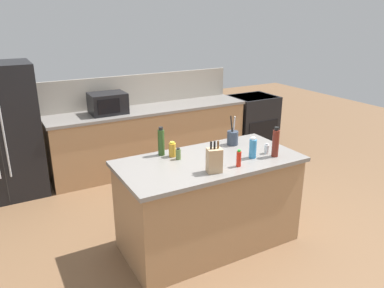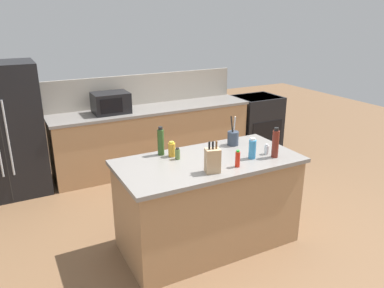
% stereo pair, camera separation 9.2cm
% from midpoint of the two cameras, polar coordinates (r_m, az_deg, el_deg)
% --- Properties ---
extents(ground_plane, '(14.00, 14.00, 0.00)m').
position_cam_midpoint_polar(ground_plane, '(4.09, 1.79, -14.68)').
color(ground_plane, brown).
extents(back_counter_run, '(3.05, 0.66, 0.94)m').
position_cam_midpoint_polar(back_counter_run, '(5.79, -6.75, 0.95)').
color(back_counter_run, '#A87C54').
rests_on(back_counter_run, ground_plane).
extents(wall_backsplash, '(3.01, 0.03, 0.46)m').
position_cam_midpoint_polar(wall_backsplash, '(5.90, -8.20, 8.25)').
color(wall_backsplash, '#B2A899').
rests_on(wall_backsplash, back_counter_run).
extents(kitchen_island, '(1.79, 0.89, 0.94)m').
position_cam_midpoint_polar(kitchen_island, '(3.84, 1.87, -8.84)').
color(kitchen_island, '#A87C54').
rests_on(kitchen_island, ground_plane).
extents(range_oven, '(0.76, 0.65, 0.92)m').
position_cam_midpoint_polar(range_oven, '(6.73, 8.76, 3.44)').
color(range_oven, black).
rests_on(range_oven, ground_plane).
extents(microwave, '(0.50, 0.39, 0.29)m').
position_cam_midpoint_polar(microwave, '(5.43, -13.19, 6.07)').
color(microwave, black).
rests_on(microwave, back_counter_run).
extents(knife_block, '(0.15, 0.13, 0.29)m').
position_cam_midpoint_polar(knife_block, '(3.32, 2.62, -2.47)').
color(knife_block, tan).
rests_on(knife_block, kitchen_island).
extents(utensil_crock, '(0.12, 0.12, 0.32)m').
position_cam_midpoint_polar(utensil_crock, '(4.04, 5.56, 1.01)').
color(utensil_crock, '#333D4C').
rests_on(utensil_crock, kitchen_island).
extents(spice_jar_oregano, '(0.05, 0.05, 0.12)m').
position_cam_midpoint_polar(spice_jar_oregano, '(3.63, -2.82, -1.54)').
color(spice_jar_oregano, '#567038').
rests_on(spice_jar_oregano, kitchen_island).
extents(honey_jar, '(0.07, 0.07, 0.15)m').
position_cam_midpoint_polar(honey_jar, '(3.70, -3.72, -0.85)').
color(honey_jar, gold).
rests_on(honey_jar, kitchen_island).
extents(salt_shaker, '(0.05, 0.05, 0.11)m').
position_cam_midpoint_polar(salt_shaker, '(3.84, 10.64, -0.73)').
color(salt_shaker, silver).
rests_on(salt_shaker, kitchen_island).
extents(dish_soap_bottle, '(0.07, 0.07, 0.21)m').
position_cam_midpoint_polar(dish_soap_bottle, '(3.69, 8.55, -0.65)').
color(dish_soap_bottle, '#3384BC').
rests_on(dish_soap_bottle, kitchen_island).
extents(olive_oil_bottle, '(0.07, 0.07, 0.29)m').
position_cam_midpoint_polar(olive_oil_bottle, '(3.72, -5.42, 0.31)').
color(olive_oil_bottle, '#2D4C1E').
rests_on(olive_oil_bottle, kitchen_island).
extents(hot_sauce_bottle, '(0.05, 0.05, 0.16)m').
position_cam_midpoint_polar(hot_sauce_bottle, '(3.47, 6.39, -2.23)').
color(hot_sauce_bottle, red).
rests_on(hot_sauce_bottle, kitchen_island).
extents(vinegar_bottle, '(0.07, 0.07, 0.30)m').
position_cam_midpoint_polar(vinegar_bottle, '(3.75, 11.93, 0.19)').
color(vinegar_bottle, maroon).
rests_on(vinegar_bottle, kitchen_island).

